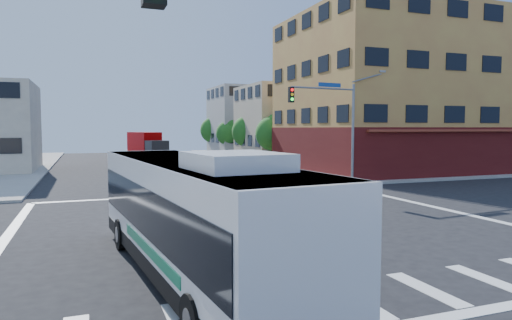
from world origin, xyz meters
name	(u,v)px	position (x,y,z in m)	size (l,w,h in m)	color
ground	(267,226)	(0.00, 0.00, 0.00)	(120.00, 120.00, 0.00)	black
sidewalk_ne	(407,156)	(35.00, 35.00, 0.07)	(50.00, 50.00, 0.15)	gray
corner_building_ne	(393,107)	(19.99, 18.48, 5.89)	(18.10, 15.44, 14.00)	#B89142
building_east_near	(293,123)	(16.98, 33.98, 4.51)	(12.06, 10.06, 9.00)	tan
building_east_far	(253,121)	(16.98, 47.98, 5.01)	(12.06, 10.06, 10.00)	gray
signal_mast_ne	(333,113)	(9.08, 10.62, 4.98)	(7.91, 1.13, 8.07)	slate
street_tree_a	(273,131)	(11.90, 27.92, 3.59)	(3.60, 3.60, 5.53)	#331D12
street_tree_b	(248,130)	(11.90, 35.92, 3.75)	(3.80, 3.80, 5.79)	#331D12
street_tree_c	(229,132)	(11.90, 43.92, 3.46)	(3.40, 3.40, 5.29)	#331D12
street_tree_d	(214,128)	(11.90, 51.92, 3.88)	(4.00, 4.00, 6.03)	#331D12
transit_bus	(191,215)	(-4.20, -5.19, 1.69)	(3.64, 11.83, 3.45)	black
box_truck	(147,147)	(0.24, 39.94, 1.67)	(4.28, 7.97, 3.45)	black
parked_car	(263,161)	(9.47, 24.83, 0.69)	(1.62, 4.04, 1.38)	gold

